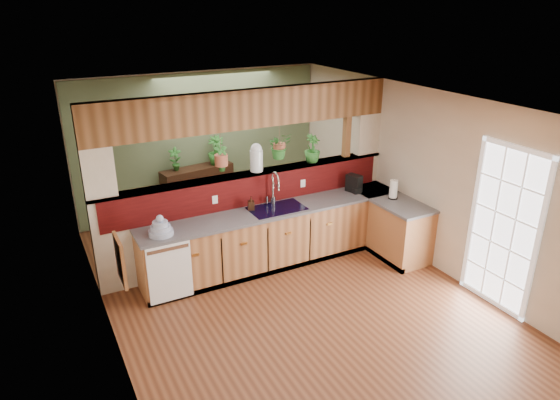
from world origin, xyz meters
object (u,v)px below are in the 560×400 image
faucet (274,187)px  coffee_maker (354,184)px  dish_stack (161,229)px  glass_jar (256,157)px  paper_towel (393,190)px  soap_dispenser (251,203)px  shelving_console (198,190)px

faucet → coffee_maker: size_ratio=1.91×
faucet → dish_stack: bearing=-172.6°
glass_jar → paper_towel: bearing=-24.1°
faucet → soap_dispenser: 0.43m
glass_jar → coffee_maker: bearing=-12.2°
soap_dispenser → shelving_console: size_ratio=0.15×
faucet → glass_jar: bearing=127.8°
dish_stack → coffee_maker: bearing=2.1°
glass_jar → shelving_console: bearing=99.1°
coffee_maker → glass_jar: bearing=149.6°
faucet → coffee_maker: faucet is taller
glass_jar → faucet: bearing=-52.2°
dish_stack → shelving_console: (1.30, 2.35, -0.49)m
coffee_maker → paper_towel: size_ratio=0.88×
soap_dispenser → paper_towel: size_ratio=0.64×
soap_dispenser → coffee_maker: (1.76, -0.09, 0.03)m
faucet → soap_dispenser: size_ratio=2.61×
dish_stack → soap_dispenser: size_ratio=1.59×
paper_towel → shelving_console: size_ratio=0.24×
dish_stack → glass_jar: 1.77m
paper_towel → shelving_console: 3.57m
paper_towel → coffee_maker: bearing=124.8°
soap_dispenser → paper_towel: bearing=-16.1°
faucet → soap_dispenser: faucet is taller
dish_stack → paper_towel: paper_towel is taller
faucet → dish_stack: size_ratio=1.64×
soap_dispenser → paper_towel: 2.21m
coffee_maker → glass_jar: 1.68m
dish_stack → coffee_maker: size_ratio=1.17×
dish_stack → shelving_console: dish_stack is taller
shelving_console → paper_towel: bearing=-59.8°
faucet → shelving_console: bearing=102.7°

